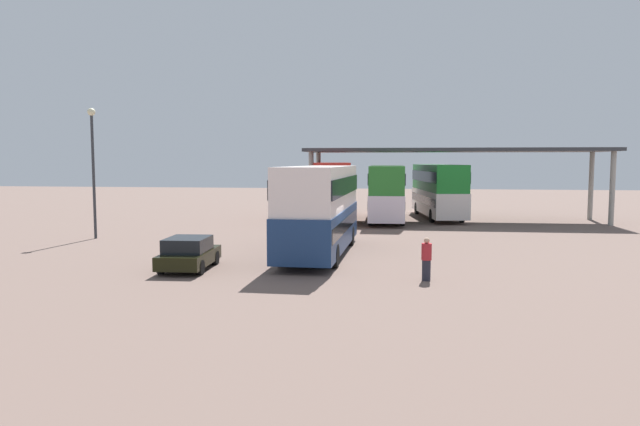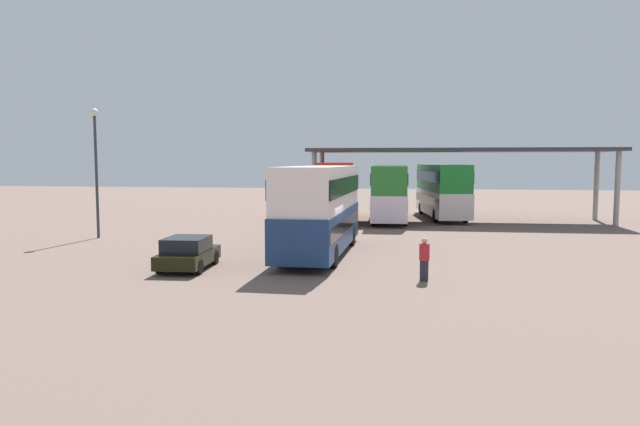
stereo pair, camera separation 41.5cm
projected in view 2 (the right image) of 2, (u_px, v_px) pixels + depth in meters
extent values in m
plane|color=#715B51|center=(325.00, 263.00, 25.22)|extent=(140.00, 140.00, 0.00)
cube|color=navy|center=(320.00, 228.00, 27.40)|extent=(2.72, 10.64, 1.86)
cube|color=white|center=(320.00, 188.00, 27.23)|extent=(2.64, 10.43, 2.01)
cube|color=black|center=(320.00, 223.00, 27.38)|extent=(2.75, 10.22, 0.63)
cube|color=black|center=(320.00, 185.00, 27.22)|extent=(2.75, 10.22, 0.80)
cube|color=black|center=(336.00, 213.00, 32.53)|extent=(2.16, 0.14, 1.11)
cube|color=orange|center=(336.00, 197.00, 32.45)|extent=(1.78, 0.11, 0.36)
cylinder|color=black|center=(309.00, 235.00, 30.89)|extent=(0.30, 1.00, 1.00)
cylinder|color=black|center=(352.00, 236.00, 30.50)|extent=(0.30, 1.00, 1.00)
cylinder|color=black|center=(280.00, 254.00, 24.44)|extent=(0.30, 1.00, 1.00)
cylinder|color=black|center=(334.00, 256.00, 24.05)|extent=(0.30, 1.00, 1.00)
cube|color=black|center=(188.00, 257.00, 23.82)|extent=(1.96, 3.77, 0.55)
cube|color=black|center=(187.00, 244.00, 23.58)|extent=(1.73, 2.11, 0.58)
cylinder|color=black|center=(179.00, 257.00, 25.04)|extent=(0.23, 0.61, 0.60)
cylinder|color=black|center=(215.00, 257.00, 24.89)|extent=(0.23, 0.61, 0.60)
cylinder|color=black|center=(160.00, 266.00, 22.78)|extent=(0.23, 0.61, 0.60)
cylinder|color=black|center=(199.00, 267.00, 22.63)|extent=(0.23, 0.61, 0.60)
cube|color=orange|center=(335.00, 203.00, 42.96)|extent=(3.68, 10.34, 1.92)
cube|color=red|center=(336.00, 177.00, 42.78)|extent=(3.58, 10.13, 2.09)
cube|color=black|center=(335.00, 200.00, 42.94)|extent=(3.67, 9.94, 0.65)
cube|color=black|center=(336.00, 175.00, 42.77)|extent=(3.67, 9.94, 0.83)
cube|color=black|center=(336.00, 196.00, 47.92)|extent=(2.14, 0.35, 1.15)
cube|color=orange|center=(336.00, 185.00, 47.83)|extent=(1.77, 0.28, 0.36)
cylinder|color=black|center=(322.00, 211.00, 46.20)|extent=(0.39, 1.03, 1.00)
cylinder|color=black|center=(350.00, 211.00, 46.11)|extent=(0.39, 1.03, 1.00)
cylinder|color=black|center=(318.00, 218.00, 39.95)|extent=(0.39, 1.03, 1.00)
cylinder|color=black|center=(351.00, 219.00, 39.87)|extent=(0.39, 1.03, 1.00)
cube|color=silver|center=(390.00, 204.00, 43.03)|extent=(2.69, 10.66, 1.82)
cube|color=#277128|center=(390.00, 179.00, 42.86)|extent=(2.61, 10.45, 1.97)
cube|color=black|center=(390.00, 201.00, 43.01)|extent=(2.71, 10.24, 0.62)
cube|color=black|center=(390.00, 178.00, 42.85)|extent=(2.71, 10.24, 0.79)
cube|color=black|center=(391.00, 196.00, 48.19)|extent=(2.10, 0.14, 1.09)
cube|color=orange|center=(391.00, 186.00, 48.11)|extent=(1.73, 0.12, 0.36)
cylinder|color=black|center=(376.00, 210.00, 46.49)|extent=(0.30, 1.01, 1.00)
cylinder|color=black|center=(404.00, 211.00, 46.20)|extent=(0.30, 1.01, 1.00)
cylinder|color=black|center=(373.00, 218.00, 40.00)|extent=(0.30, 1.01, 1.00)
cylinder|color=black|center=(405.00, 219.00, 39.70)|extent=(0.30, 1.01, 1.00)
cube|color=silver|center=(442.00, 202.00, 45.05)|extent=(3.85, 11.07, 1.85)
cube|color=#1A7B29|center=(442.00, 177.00, 44.88)|extent=(3.74, 10.85, 2.00)
cube|color=black|center=(442.00, 199.00, 45.03)|extent=(3.82, 10.65, 0.63)
cube|color=black|center=(442.00, 176.00, 44.87)|extent=(3.82, 10.65, 0.80)
cube|color=black|center=(430.00, 195.00, 50.37)|extent=(2.04, 0.37, 1.11)
cube|color=orange|center=(430.00, 184.00, 50.29)|extent=(1.68, 0.31, 0.36)
cylinder|color=black|center=(421.00, 208.00, 48.49)|extent=(0.41, 1.03, 1.00)
cylinder|color=black|center=(447.00, 208.00, 48.44)|extent=(0.41, 1.03, 1.00)
cylinder|color=black|center=(435.00, 216.00, 41.79)|extent=(0.41, 1.03, 1.00)
cylinder|color=black|center=(465.00, 216.00, 41.75)|extent=(0.41, 1.03, 1.00)
cube|color=#33353A|center=(458.00, 150.00, 42.66)|extent=(22.29, 5.83, 0.25)
cylinder|color=#9E9B93|center=(596.00, 186.00, 43.57)|extent=(0.36, 0.36, 5.16)
cylinder|color=#9E9B93|center=(617.00, 189.00, 39.35)|extent=(0.36, 0.36, 5.16)
cylinder|color=#9E9B93|center=(322.00, 185.00, 46.45)|extent=(0.36, 0.36, 5.16)
cylinder|color=#9E9B93|center=(314.00, 187.00, 42.23)|extent=(0.36, 0.36, 5.16)
cylinder|color=#33353A|center=(97.00, 177.00, 33.18)|extent=(0.16, 0.16, 7.10)
sphere|color=beige|center=(94.00, 112.00, 32.85)|extent=(0.44, 0.44, 0.44)
cylinder|color=#262633|center=(424.00, 271.00, 21.41)|extent=(0.32, 0.32, 0.78)
cylinder|color=#AF242B|center=(424.00, 252.00, 21.35)|extent=(0.38, 0.38, 0.62)
sphere|color=tan|center=(425.00, 241.00, 21.31)|extent=(0.22, 0.22, 0.22)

